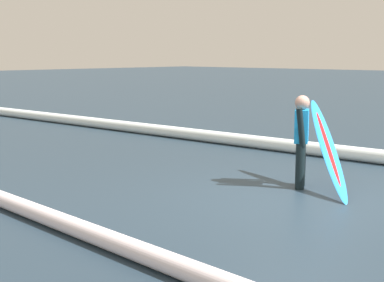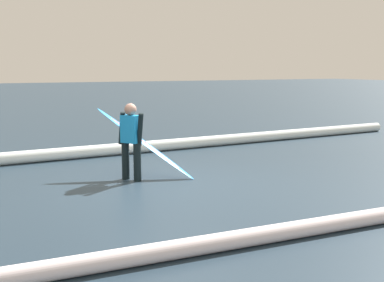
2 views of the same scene
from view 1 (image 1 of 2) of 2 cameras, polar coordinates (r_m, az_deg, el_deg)
name	(u,v)px [view 1 (image 1 of 2)]	position (r m, az deg, el deg)	size (l,w,h in m)	color
ground_plane	(305,200)	(8.29, 11.06, -5.72)	(120.81, 120.81, 0.00)	#223341
surfer	(301,136)	(8.91, 10.73, 0.48)	(0.34, 0.60, 1.41)	black
surfboard	(328,147)	(8.92, 13.23, -0.61)	(1.57, 1.53, 1.30)	#268CE5
wave_crest_foreground	(292,146)	(12.10, 9.80, -0.51)	(0.27, 0.27, 22.71)	white
wave_crest_midground	(140,252)	(5.79, -5.15, -10.84)	(0.21, 0.21, 24.10)	white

